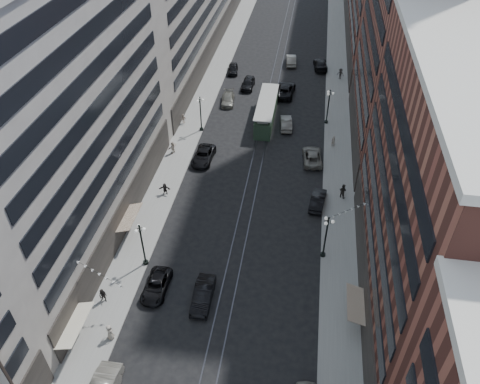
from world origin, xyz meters
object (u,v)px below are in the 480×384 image
Objects in this scene: streetcar at (266,112)px; pedestrian_6 at (184,119)px; pedestrian_1 at (110,332)px; pedestrian_5 at (165,189)px; car_12 at (320,64)px; pedestrian_9 at (340,74)px; car_9 at (233,69)px; car_11 at (312,156)px; car_10 at (318,200)px; pedestrian_8 at (333,141)px; car_extra_1 at (286,123)px; lamppost_se_far at (326,236)px; lamppost_se_mid at (328,106)px; car_7 at (203,156)px; pedestrian_7 at (343,191)px; car_13 at (248,83)px; lamppost_sw_far at (142,243)px; pedestrian_extra_0 at (173,147)px; car_14 at (291,60)px; lamppost_sw_mid at (201,113)px; car_2 at (156,286)px; pedestrian_2 at (103,296)px; car_extra_0 at (285,90)px; car_5 at (203,295)px; car_8 at (228,99)px.

streetcar is 7.78× the size of pedestrian_6.
pedestrian_1 is 20.76m from pedestrian_5.
car_12 is 5.48m from pedestrian_9.
car_9 is 0.81× the size of car_11.
car_10 is 13.37m from pedestrian_8.
lamppost_se_far is at bearing 96.55° from car_extra_1.
car_7 is at bearing -142.88° from lamppost_se_mid.
streetcar is 6.21× the size of pedestrian_7.
lamppost_se_far is 10.70m from pedestrian_7.
pedestrian_9 is 19.68m from car_extra_1.
lamppost_se_mid reaches higher than car_9.
pedestrian_8 reaches higher than car_10.
pedestrian_1 is at bearing 65.51° from car_extra_1.
pedestrian_8 is at bearing -47.10° from car_13.
car_9 is 19.64m from pedestrian_6.
lamppost_sw_far is 47.74m from car_9.
pedestrian_5 reaches higher than car_13.
pedestrian_5 is at bearing 112.42° from pedestrian_6.
car_10 is at bearing 84.69° from car_12.
pedestrian_6 is (-5.06, 8.98, 0.16)m from car_7.
pedestrian_extra_0 is at bearing -136.96° from streetcar.
car_11 is at bearing -30.51° from pedestrian_7.
car_14 reaches higher than car_9.
pedestrian_1 is 51.49m from car_13.
lamppost_sw_mid reaches higher than streetcar.
streetcar is 14.01m from car_7.
pedestrian_extra_0 is (-11.80, -11.02, -0.51)m from streetcar.
car_extra_1 is (-4.63, -22.02, -0.06)m from car_12.
car_11 is at bearing 119.57° from pedestrian_extra_0.
pedestrian_8 is at bearing 100.90° from car_14.
car_2 is 3.14× the size of pedestrian_6.
car_extra_1 is (14.87, 35.27, -0.20)m from pedestrian_2.
car_10 is 2.42× the size of pedestrian_9.
car_13 is 3.04× the size of pedestrian_8.
car_11 is 23.50m from car_13.
car_extra_0 is 24.49m from pedestrian_extra_0.
lamppost_sw_far is 18.83m from lamppost_se_far.
lamppost_se_mid is 20.09m from car_12.
streetcar is (9.20, 4.50, -1.56)m from lamppost_sw_mid.
pedestrian_5 is (-0.89, 20.75, -0.09)m from pedestrian_1.
streetcar is at bearing 158.96° from pedestrian_extra_0.
lamppost_se_far is 3.18× the size of pedestrian_1.
pedestrian_9 reaches higher than car_5.
car_7 reaches higher than car_8.
lamppost_sw_far is 1.13× the size of car_8.
car_5 is 2.84× the size of pedestrian_extra_0.
car_9 is at bearing 80.96° from pedestrian_5.
pedestrian_6 is at bearing 43.75° from car_extra_0.
pedestrian_6 is (-5.27, 31.70, 0.25)m from car_2.
car_11 is 19.57m from car_extra_0.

